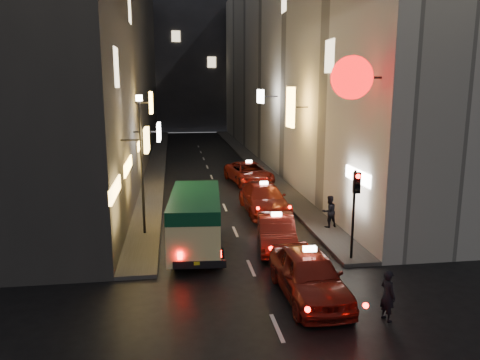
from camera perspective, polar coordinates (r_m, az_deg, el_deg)
name	(u,v)px	position (r m, az deg, el deg)	size (l,w,h in m)	color
building_left	(109,58)	(42.33, -15.72, 14.07)	(7.51, 52.00, 18.00)	#353230
building_right	(293,60)	(43.36, 6.44, 14.35)	(7.95, 52.00, 18.00)	beige
building_far	(189,57)	(74.12, -6.20, 14.70)	(30.00, 10.00, 22.00)	#35353A
sidewalk_left	(157,162)	(42.51, -10.05, 2.23)	(1.50, 52.00, 0.15)	#474442
sidewalk_right	(251,159)	(43.07, 1.34, 2.52)	(1.50, 52.00, 0.15)	#474442
minibus	(195,215)	(19.40, -5.46, -4.32)	(2.41, 5.79, 2.43)	#F5EB99
taxi_near	(309,271)	(15.54, 8.42, -10.89)	(2.51, 5.82, 2.00)	maroon
taxi_second	(276,229)	(19.94, 4.45, -6.03)	(2.77, 5.33, 1.79)	maroon
taxi_third	(264,196)	(25.36, 2.93, -1.97)	(2.44, 5.70, 1.97)	maroon
taxi_far	(249,171)	(32.80, 1.09, 1.07)	(3.02, 5.69, 1.89)	maroon
pedestrian_crossing	(388,292)	(14.67, 17.59, -12.90)	(0.58, 0.37, 1.75)	black
pedestrian_sidewalk	(329,209)	(22.61, 10.82, -3.53)	(0.65, 0.41, 1.73)	black
traffic_light	(356,196)	(18.24, 13.91, -1.88)	(0.26, 0.43, 3.50)	black
lamp_post	(141,156)	(21.22, -11.92, 2.91)	(0.28, 0.28, 6.22)	black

